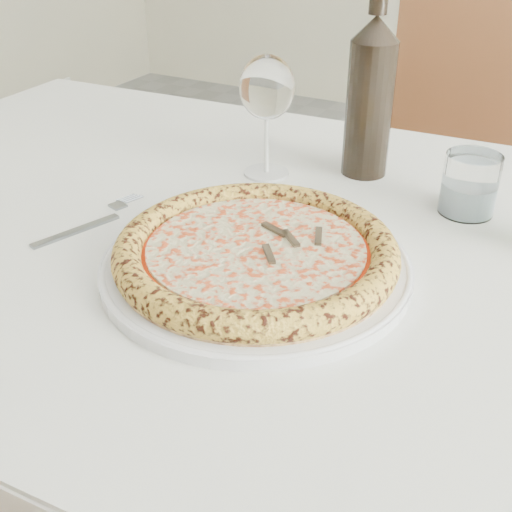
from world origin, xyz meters
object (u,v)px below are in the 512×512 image
object	(u,v)px
wine_glass	(267,90)
wine_bottle	(370,96)
chair_far	(456,177)
tumbler	(469,188)
dining_table	(291,287)
plate	(256,264)
pizza	(256,251)

from	to	relation	value
wine_glass	wine_bottle	world-z (taller)	wine_bottle
chair_far	tumbler	distance (m)	0.72
wine_glass	dining_table	bearing A→B (deg)	-52.59
chair_far	wine_bottle	bearing A→B (deg)	-93.92
tumbler	chair_far	bearing A→B (deg)	101.37
plate	wine_glass	xyz separation A→B (m)	(-0.12, 0.26, 0.12)
chair_far	tumbler	world-z (taller)	chair_far
plate	dining_table	bearing A→B (deg)	90.00
plate	wine_bottle	size ratio (longest dim) A/B	1.27
pizza	tumbler	xyz separation A→B (m)	(0.18, 0.27, 0.01)
dining_table	chair_far	distance (m)	0.84
wine_glass	wine_bottle	bearing A→B (deg)	30.81
pizza	tumbler	size ratio (longest dim) A/B	3.94
dining_table	wine_bottle	size ratio (longest dim) A/B	5.62
tumbler	wine_bottle	bearing A→B (deg)	159.27
dining_table	chair_far	xyz separation A→B (m)	(0.05, 0.83, -0.14)
tumbler	dining_table	bearing A→B (deg)	-136.28
plate	tumbler	xyz separation A→B (m)	(0.18, 0.27, 0.03)
dining_table	plate	xyz separation A→B (m)	(0.00, -0.10, 0.09)
chair_far	wine_glass	size ratio (longest dim) A/B	5.07
chair_far	dining_table	bearing A→B (deg)	-93.39
wine_glass	wine_bottle	xyz separation A→B (m)	(0.13, 0.08, -0.01)
plate	pizza	distance (m)	0.02
dining_table	wine_bottle	xyz separation A→B (m)	(0.01, 0.24, 0.20)
plate	wine_glass	world-z (taller)	wine_glass
tumbler	plate	bearing A→B (deg)	-123.54
tumbler	wine_bottle	size ratio (longest dim) A/B	0.29
chair_far	wine_glass	xyz separation A→B (m)	(-0.17, -0.67, 0.36)
wine_glass	tumbler	xyz separation A→B (m)	(0.30, 0.01, -0.10)
dining_table	tumbler	xyz separation A→B (m)	(0.18, 0.17, 0.12)
pizza	wine_bottle	distance (m)	0.35
chair_far	wine_bottle	distance (m)	0.69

